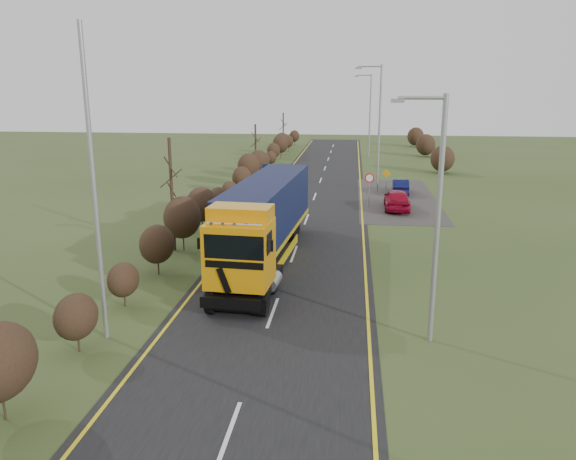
% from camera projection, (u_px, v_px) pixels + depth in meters
% --- Properties ---
extents(ground, '(160.00, 160.00, 0.00)m').
position_uv_depth(ground, '(285.00, 279.00, 25.81)').
color(ground, '#34461E').
rests_on(ground, ground).
extents(road, '(8.00, 120.00, 0.02)m').
position_uv_depth(road, '(304.00, 227.00, 35.43)').
color(road, black).
rests_on(road, ground).
extents(layby, '(6.00, 18.00, 0.02)m').
position_uv_depth(layby, '(397.00, 198.00, 44.33)').
color(layby, '#312E2B').
rests_on(layby, ground).
extents(lane_markings, '(7.52, 116.00, 0.01)m').
position_uv_depth(lane_markings, '(303.00, 227.00, 35.13)').
color(lane_markings, yellow).
rests_on(lane_markings, road).
extents(hedgerow, '(2.24, 102.04, 6.05)m').
position_uv_depth(hedgerow, '(202.00, 206.00, 33.67)').
color(hedgerow, black).
rests_on(hedgerow, ground).
extents(lorry, '(3.28, 14.88, 4.11)m').
position_uv_depth(lorry, '(264.00, 217.00, 27.67)').
color(lorry, black).
rests_on(lorry, ground).
extents(car_red_hatchback, '(1.89, 4.47, 1.51)m').
position_uv_depth(car_red_hatchback, '(397.00, 199.00, 40.14)').
color(car_red_hatchback, maroon).
rests_on(car_red_hatchback, ground).
extents(car_blue_sedan, '(1.41, 3.72, 1.21)m').
position_uv_depth(car_blue_sedan, '(400.00, 186.00, 46.20)').
color(car_blue_sedan, '#0A0E3B').
rests_on(car_blue_sedan, ground).
extents(streetlight_near, '(1.79, 0.18, 8.40)m').
position_uv_depth(streetlight_near, '(435.00, 211.00, 18.48)').
color(streetlight_near, gray).
rests_on(streetlight_near, ground).
extents(streetlight_mid, '(2.18, 0.21, 10.32)m').
position_uv_depth(streetlight_mid, '(378.00, 123.00, 45.69)').
color(streetlight_mid, gray).
rests_on(streetlight_mid, ground).
extents(streetlight_far, '(2.13, 0.20, 10.07)m').
position_uv_depth(streetlight_far, '(369.00, 112.00, 68.63)').
color(streetlight_far, gray).
rests_on(streetlight_far, ground).
extents(left_pole, '(0.16, 0.16, 10.60)m').
position_uv_depth(left_pole, '(94.00, 190.00, 18.53)').
color(left_pole, gray).
rests_on(left_pole, ground).
extents(speed_sign, '(0.69, 0.10, 2.50)m').
position_uv_depth(speed_sign, '(369.00, 183.00, 40.79)').
color(speed_sign, gray).
rests_on(speed_sign, ground).
extents(warning_board, '(0.72, 0.11, 1.89)m').
position_uv_depth(warning_board, '(386.00, 178.00, 47.07)').
color(warning_board, gray).
rests_on(warning_board, ground).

